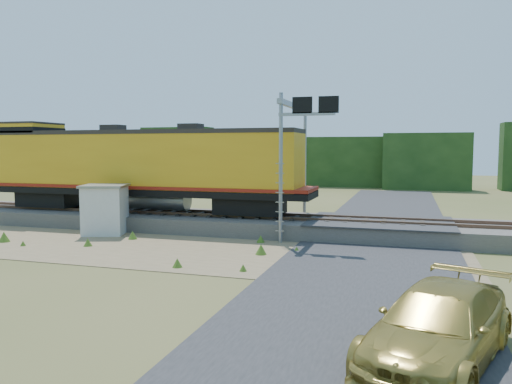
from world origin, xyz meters
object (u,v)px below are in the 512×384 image
(shed, at_px, (105,209))
(car, at_px, (439,326))
(locomotive, at_px, (140,166))
(signal_gantry, at_px, (298,132))

(shed, height_order, car, shed)
(locomotive, distance_m, signal_gantry, 9.59)
(shed, xyz_separation_m, car, (15.66, -11.47, -0.53))
(shed, relative_size, car, 0.51)
(car, bearing_deg, shed, 163.25)
(signal_gantry, xyz_separation_m, car, (6.02, -13.92, -4.48))
(locomotive, distance_m, car, 21.39)
(shed, bearing_deg, car, -54.43)
(locomotive, height_order, signal_gantry, signal_gantry)
(shed, bearing_deg, signal_gantry, -3.94)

